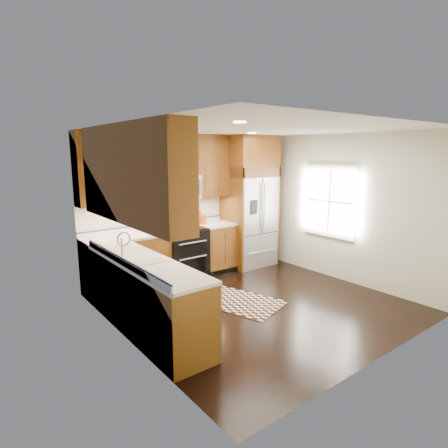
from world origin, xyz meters
TOP-DOWN VIEW (x-y plane):
  - ground at (0.00, 0.00)m, footprint 4.00×4.00m
  - wall_back at (0.00, 2.00)m, footprint 4.00×0.02m
  - wall_left at (-2.00, 0.00)m, footprint 0.02×4.00m
  - wall_right at (2.00, 0.00)m, footprint 0.02×4.00m
  - window at (1.98, 0.20)m, footprint 0.04×1.10m
  - base_cabinets at (-1.23, 0.90)m, footprint 2.85×3.00m
  - countertop at (-1.09, 1.01)m, footprint 2.86×3.01m
  - upper_cabinets at (-1.15, 1.09)m, footprint 2.85×3.00m
  - range at (-0.25, 1.67)m, footprint 0.76×0.67m
  - microwave at (-0.25, 1.80)m, footprint 0.76×0.40m
  - refrigerator at (1.30, 1.63)m, footprint 0.98×0.75m
  - sink_faucet at (-1.73, 0.23)m, footprint 0.54×0.44m
  - rug at (-0.18, 0.27)m, footprint 1.25×1.61m
  - knife_block at (-0.69, 1.90)m, footprint 0.11×0.14m
  - utensil_crock at (0.26, 1.78)m, footprint 0.16×0.16m
  - cutting_board at (0.19, 1.87)m, footprint 0.35×0.35m

SIDE VIEW (x-z plane):
  - ground at x=0.00m, z-range 0.00..0.00m
  - rug at x=-0.18m, z-range 0.00..0.01m
  - base_cabinets at x=-1.23m, z-range 0.00..0.90m
  - range at x=-0.25m, z-range 0.00..0.94m
  - countertop at x=-1.09m, z-range 0.90..0.94m
  - cutting_board at x=0.19m, z-range 0.94..0.96m
  - sink_faucet at x=-1.73m, z-range 0.81..1.18m
  - knife_block at x=-0.69m, z-range 0.92..1.16m
  - utensil_crock at x=0.26m, z-range 0.88..1.26m
  - wall_back at x=0.00m, z-range 0.00..2.60m
  - wall_left at x=-2.00m, z-range 0.00..2.60m
  - wall_right at x=2.00m, z-range 0.00..2.60m
  - refrigerator at x=1.30m, z-range 0.00..2.60m
  - window at x=1.98m, z-range 0.75..2.05m
  - microwave at x=-0.25m, z-range 1.45..1.87m
  - upper_cabinets at x=-1.15m, z-range 1.45..2.60m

